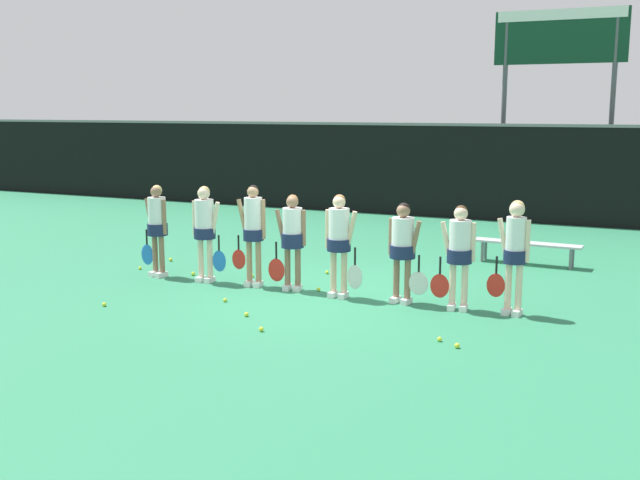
# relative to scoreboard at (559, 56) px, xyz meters

# --- Properties ---
(ground_plane) EXTENTS (140.00, 140.00, 0.00)m
(ground_plane) POSITION_rel_scoreboard_xyz_m (-2.24, -11.23, -4.52)
(ground_plane) COLOR #2D7F56
(fence_windscreen) EXTENTS (60.00, 0.08, 2.67)m
(fence_windscreen) POSITION_rel_scoreboard_xyz_m (-2.24, -1.68, -3.17)
(fence_windscreen) COLOR black
(fence_windscreen) RESTS_ON ground_plane
(scoreboard) EXTENTS (3.61, 0.15, 5.79)m
(scoreboard) POSITION_rel_scoreboard_xyz_m (0.00, 0.00, 0.00)
(scoreboard) COLOR #515156
(scoreboard) RESTS_ON ground_plane
(bench_courtside) EXTENTS (2.12, 0.46, 0.45)m
(bench_courtside) POSITION_rel_scoreboard_xyz_m (0.52, -7.33, -4.13)
(bench_courtside) COLOR #B2B2B7
(bench_courtside) RESTS_ON ground_plane
(player_0) EXTENTS (0.64, 0.37, 1.70)m
(player_0) POSITION_rel_scoreboard_xyz_m (-5.51, -11.28, -3.52)
(player_0) COLOR #8C664C
(player_0) RESTS_ON ground_plane
(player_1) EXTENTS (0.66, 0.38, 1.72)m
(player_1) POSITION_rel_scoreboard_xyz_m (-4.46, -11.28, -3.49)
(player_1) COLOR beige
(player_1) RESTS_ON ground_plane
(player_2) EXTENTS (0.63, 0.36, 1.78)m
(player_2) POSITION_rel_scoreboard_xyz_m (-3.52, -11.21, -3.47)
(player_2) COLOR tan
(player_2) RESTS_ON ground_plane
(player_3) EXTENTS (0.67, 0.38, 1.65)m
(player_3) POSITION_rel_scoreboard_xyz_m (-2.77, -11.19, -3.55)
(player_3) COLOR #8C664C
(player_3) RESTS_ON ground_plane
(player_4) EXTENTS (0.66, 0.39, 1.71)m
(player_4) POSITION_rel_scoreboard_xyz_m (-1.84, -11.31, -3.51)
(player_4) COLOR beige
(player_4) RESTS_ON ground_plane
(player_5) EXTENTS (0.70, 0.41, 1.62)m
(player_5) POSITION_rel_scoreboard_xyz_m (-0.78, -11.23, -3.56)
(player_5) COLOR #8C664C
(player_5) RESTS_ON ground_plane
(player_6) EXTENTS (0.67, 0.39, 1.63)m
(player_6) POSITION_rel_scoreboard_xyz_m (0.13, -11.26, -3.56)
(player_6) COLOR beige
(player_6) RESTS_ON ground_plane
(player_7) EXTENTS (0.62, 0.34, 1.74)m
(player_7) POSITION_rel_scoreboard_xyz_m (0.95, -11.20, -3.48)
(player_7) COLOR beige
(player_7) RESTS_ON ground_plane
(tennis_ball_0) EXTENTS (0.07, 0.07, 0.07)m
(tennis_ball_0) POSITION_rel_scoreboard_xyz_m (0.61, -13.13, -4.48)
(tennis_ball_0) COLOR #CCE033
(tennis_ball_0) RESTS_ON ground_plane
(tennis_ball_1) EXTENTS (0.07, 0.07, 0.07)m
(tennis_ball_1) POSITION_rel_scoreboard_xyz_m (-2.64, -12.97, -4.49)
(tennis_ball_1) COLOR #CCE033
(tennis_ball_1) RESTS_ON ground_plane
(tennis_ball_2) EXTENTS (0.07, 0.07, 0.07)m
(tennis_ball_2) POSITION_rel_scoreboard_xyz_m (0.32, -12.95, -4.49)
(tennis_ball_2) COLOR #CCE033
(tennis_ball_2) RESTS_ON ground_plane
(tennis_ball_3) EXTENTS (0.07, 0.07, 0.07)m
(tennis_ball_3) POSITION_rel_scoreboard_xyz_m (-2.74, -9.80, -4.49)
(tennis_ball_3) COLOR #CCE033
(tennis_ball_3) RESTS_ON ground_plane
(tennis_ball_4) EXTENTS (0.07, 0.07, 0.07)m
(tennis_ball_4) POSITION_rel_scoreboard_xyz_m (-4.98, -13.40, -4.49)
(tennis_ball_4) COLOR #CCE033
(tennis_ball_4) RESTS_ON ground_plane
(tennis_ball_5) EXTENTS (0.06, 0.06, 0.06)m
(tennis_ball_5) POSITION_rel_scoreboard_xyz_m (-6.19, -10.96, -4.49)
(tennis_ball_5) COLOR #CCE033
(tennis_ball_5) RESTS_ON ground_plane
(tennis_ball_6) EXTENTS (0.07, 0.07, 0.07)m
(tennis_ball_6) POSITION_rel_scoreboard_xyz_m (-2.07, -13.55, -4.49)
(tennis_ball_6) COLOR #CCE033
(tennis_ball_6) RESTS_ON ground_plane
(tennis_ball_7) EXTENTS (0.06, 0.06, 0.06)m
(tennis_ball_7) POSITION_rel_scoreboard_xyz_m (-3.39, -12.37, -4.49)
(tennis_ball_7) COLOR #CCE033
(tennis_ball_7) RESTS_ON ground_plane
(tennis_ball_8) EXTENTS (0.06, 0.06, 0.06)m
(tennis_ball_8) POSITION_rel_scoreboard_xyz_m (-3.88, -10.64, -4.49)
(tennis_ball_8) COLOR #CCE033
(tennis_ball_8) RESTS_ON ground_plane
(tennis_ball_9) EXTENTS (0.06, 0.06, 0.06)m
(tennis_ball_9) POSITION_rel_scoreboard_xyz_m (-2.32, -11.09, -4.49)
(tennis_ball_9) COLOR #CCE033
(tennis_ball_9) RESTS_ON ground_plane
(tennis_ball_10) EXTENTS (0.07, 0.07, 0.07)m
(tennis_ball_10) POSITION_rel_scoreboard_xyz_m (-4.96, -10.96, -4.48)
(tennis_ball_10) COLOR #CCE033
(tennis_ball_10) RESTS_ON ground_plane
(tennis_ball_11) EXTENTS (0.07, 0.07, 0.07)m
(tennis_ball_11) POSITION_rel_scoreboard_xyz_m (-6.13, -10.05, -4.48)
(tennis_ball_11) COLOR #CCE033
(tennis_ball_11) RESTS_ON ground_plane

